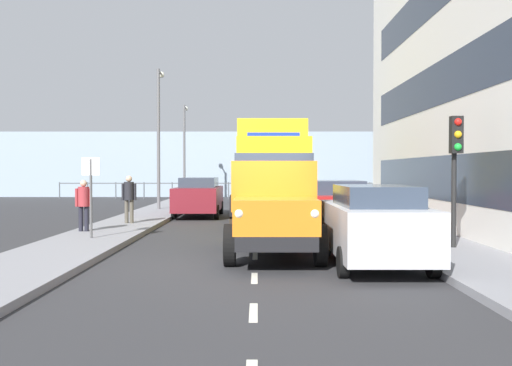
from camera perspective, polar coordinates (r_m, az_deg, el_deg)
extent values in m
plane|color=#2D2D30|center=(21.07, -0.01, -4.29)|extent=(80.00, 80.00, 0.00)
cube|color=gray|center=(21.56, 12.47, -3.99)|extent=(2.33, 40.55, 0.15)
cube|color=gray|center=(21.59, -12.47, -3.98)|extent=(2.33, 40.55, 0.15)
cube|color=silver|center=(8.43, -0.26, -12.70)|extent=(0.12, 1.10, 0.01)
cube|color=silver|center=(10.99, -0.16, -9.41)|extent=(0.12, 1.10, 0.01)
cube|color=silver|center=(13.71, -0.09, -7.27)|extent=(0.12, 1.10, 0.01)
cube|color=silver|center=(15.90, -0.06, -6.09)|extent=(0.12, 1.10, 0.01)
cube|color=silver|center=(18.38, -0.03, -5.09)|extent=(0.12, 1.10, 0.01)
cube|color=silver|center=(20.60, -0.01, -4.40)|extent=(0.12, 1.10, 0.01)
cube|color=silver|center=(23.54, 0.01, -3.69)|extent=(0.12, 1.10, 0.01)
cube|color=silver|center=(25.96, 0.02, -3.23)|extent=(0.12, 1.10, 0.01)
cube|color=silver|center=(28.76, 0.04, -2.79)|extent=(0.12, 1.10, 0.01)
cube|color=silver|center=(31.04, 0.05, -2.49)|extent=(0.12, 1.10, 0.01)
cube|color=silver|center=(33.43, 0.05, -2.23)|extent=(0.12, 1.10, 0.01)
cube|color=silver|center=(36.13, 0.06, -1.96)|extent=(0.12, 1.10, 0.01)
cube|color=silver|center=(39.12, 0.07, -1.72)|extent=(0.12, 1.10, 0.01)
cube|color=#2D3847|center=(17.24, 19.76, 0.40)|extent=(0.08, 21.05, 1.40)
cube|color=#2D3847|center=(17.46, 19.84, 10.29)|extent=(0.08, 21.05, 1.40)
cube|color=#8C9EAD|center=(44.25, 0.08, 1.86)|extent=(80.00, 0.80, 5.00)
cylinder|color=#4C5156|center=(43.00, 19.08, -0.72)|extent=(0.08, 0.08, 1.20)
cylinder|color=#4C5156|center=(42.39, 16.52, -0.73)|extent=(0.08, 0.08, 1.20)
cylinder|color=#4C5156|center=(41.87, 13.89, -0.74)|extent=(0.08, 0.08, 1.20)
cylinder|color=#4C5156|center=(41.44, 11.20, -0.75)|extent=(0.08, 0.08, 1.20)
cylinder|color=#4C5156|center=(41.11, 8.47, -0.76)|extent=(0.08, 0.08, 1.20)
cylinder|color=#4C5156|center=(40.86, 5.69, -0.76)|extent=(0.08, 0.08, 1.20)
cylinder|color=#4C5156|center=(40.72, 2.89, -0.76)|extent=(0.08, 0.08, 1.20)
cylinder|color=#4C5156|center=(40.67, 0.07, -0.76)|extent=(0.08, 0.08, 1.20)
cylinder|color=#4C5156|center=(40.73, -2.74, -0.76)|extent=(0.08, 0.08, 1.20)
cylinder|color=#4C5156|center=(40.88, -5.54, -0.76)|extent=(0.08, 0.08, 1.20)
cylinder|color=#4C5156|center=(41.12, -8.32, -0.75)|extent=(0.08, 0.08, 1.20)
cylinder|color=#4C5156|center=(41.46, -11.05, -0.75)|extent=(0.08, 0.08, 1.20)
cylinder|color=#4C5156|center=(41.90, -13.74, -0.74)|extent=(0.08, 0.08, 1.20)
cylinder|color=#4C5156|center=(42.42, -16.36, -0.73)|extent=(0.08, 0.08, 1.20)
cylinder|color=#4C5156|center=(43.04, -18.91, -0.72)|extent=(0.08, 0.08, 1.20)
cube|color=#4C5156|center=(40.66, 0.07, -0.03)|extent=(28.00, 0.08, 0.08)
cube|color=black|center=(13.94, 1.70, -4.66)|extent=(1.64, 5.60, 0.30)
cube|color=orange|center=(12.06, 1.93, -3.20)|extent=(1.72, 1.90, 0.70)
cube|color=silver|center=(11.17, 2.08, -3.71)|extent=(1.16, 0.08, 0.56)
sphere|color=white|center=(11.20, 5.84, -3.03)|extent=(0.20, 0.20, 0.20)
sphere|color=white|center=(11.15, -1.70, -3.05)|extent=(0.20, 0.20, 0.20)
cube|color=orange|center=(13.53, 1.74, -0.27)|extent=(1.93, 1.34, 1.15)
cube|color=#2D3847|center=(13.53, 1.74, 1.74)|extent=(1.78, 1.23, 0.56)
cube|color=#2D2319|center=(15.26, 1.56, -3.28)|extent=(2.10, 2.80, 0.16)
cube|color=black|center=(15.29, 5.34, -2.07)|extent=(0.08, 2.80, 0.56)
cube|color=black|center=(15.24, -2.23, -2.08)|extent=(0.08, 2.80, 0.56)
cylinder|color=black|center=(12.36, 6.41, -6.13)|extent=(0.24, 0.90, 0.90)
cylinder|color=black|center=(12.30, -2.62, -6.16)|extent=(0.24, 0.90, 0.90)
cylinder|color=black|center=(15.54, 5.12, -4.61)|extent=(0.24, 0.90, 0.90)
cylinder|color=black|center=(15.49, -2.04, -4.62)|extent=(0.24, 0.90, 0.90)
cube|color=gold|center=(19.20, 1.74, 0.61)|extent=(2.40, 2.21, 2.60)
cube|color=#2D3847|center=(19.20, 1.74, 2.32)|extent=(2.20, 2.04, 0.80)
cube|color=#1933B2|center=(19.23, 1.74, 4.79)|extent=(1.75, 0.20, 0.16)
cube|color=gold|center=(23.19, 1.47, 2.08)|extent=(2.50, 5.95, 3.00)
cube|color=black|center=(22.29, 1.52, -2.18)|extent=(2.00, 8.07, 0.36)
cylinder|color=black|center=(19.40, 5.13, -3.23)|extent=(0.28, 1.04, 1.04)
cylinder|color=black|center=(19.34, -1.68, -3.24)|extent=(0.28, 1.04, 1.04)
cylinder|color=black|center=(23.00, 4.35, -2.53)|extent=(0.28, 1.04, 1.04)
cylinder|color=black|center=(22.94, -1.40, -2.53)|extent=(0.28, 1.04, 1.04)
cylinder|color=black|center=(25.11, 3.99, -2.21)|extent=(0.28, 1.04, 1.04)
cylinder|color=black|center=(25.06, -1.26, -2.21)|extent=(0.28, 1.04, 1.04)
cube|color=#B7BABF|center=(12.51, 11.60, -4.44)|extent=(1.80, 4.40, 1.00)
cube|color=#2D3847|center=(12.26, 11.80, -1.23)|extent=(1.48, 2.42, 0.42)
cylinder|color=black|center=(13.77, 6.94, -6.00)|extent=(0.18, 0.60, 0.60)
cylinder|color=black|center=(14.07, 13.91, -5.87)|extent=(0.18, 0.60, 0.60)
cylinder|color=black|center=(11.09, 8.62, -7.77)|extent=(0.18, 0.60, 0.60)
cylinder|color=black|center=(11.47, 17.18, -7.51)|extent=(0.18, 0.60, 0.60)
cube|color=#B21E1E|center=(18.38, 7.90, -2.61)|extent=(1.83, 4.06, 1.00)
cube|color=#2D3847|center=(18.14, 7.99, -0.42)|extent=(1.50, 2.23, 0.42)
cylinder|color=black|center=(19.57, 4.87, -3.84)|extent=(0.18, 0.60, 0.60)
cylinder|color=black|center=(19.79, 9.90, -3.80)|extent=(0.18, 0.60, 0.60)
cylinder|color=black|center=(17.07, 5.57, -4.59)|extent=(0.18, 0.60, 0.60)
cylinder|color=black|center=(17.32, 11.31, -4.52)|extent=(0.18, 0.60, 0.60)
cube|color=maroon|center=(25.45, -5.69, -1.53)|extent=(1.87, 4.68, 1.00)
cube|color=#2D3847|center=(25.62, -5.65, 0.08)|extent=(1.53, 2.57, 0.42)
cylinder|color=black|center=(23.96, -3.93, -2.90)|extent=(0.18, 0.60, 0.60)
cylinder|color=black|center=(24.15, -8.14, -2.88)|extent=(0.18, 0.60, 0.60)
cylinder|color=black|center=(26.84, -3.49, -2.45)|extent=(0.18, 0.60, 0.60)
cylinder|color=black|center=(27.01, -7.25, -2.44)|extent=(0.18, 0.60, 0.60)
cylinder|color=black|center=(18.59, -16.45, -3.43)|extent=(0.14, 0.14, 0.77)
cylinder|color=black|center=(18.64, -16.98, -3.42)|extent=(0.14, 0.14, 0.77)
cylinder|color=maroon|center=(18.57, -16.73, -1.30)|extent=(0.34, 0.34, 0.61)
cylinder|color=maroon|center=(18.51, -16.08, -1.40)|extent=(0.09, 0.09, 0.56)
cylinder|color=maroon|center=(18.64, -17.38, -1.39)|extent=(0.09, 0.09, 0.56)
sphere|color=tan|center=(18.56, -16.74, -0.03)|extent=(0.21, 0.21, 0.21)
cylinder|color=#4C473D|center=(21.05, -12.24, -2.79)|extent=(0.14, 0.14, 0.82)
cylinder|color=#4C473D|center=(21.09, -12.72, -2.78)|extent=(0.14, 0.14, 0.82)
cylinder|color=black|center=(21.03, -12.49, -0.78)|extent=(0.34, 0.34, 0.65)
cylinder|color=black|center=(20.98, -11.91, -0.87)|extent=(0.09, 0.09, 0.60)
cylinder|color=black|center=(21.08, -13.08, -0.87)|extent=(0.09, 0.09, 0.60)
sphere|color=tan|center=(21.02, -12.50, 0.41)|extent=(0.22, 0.22, 0.22)
cylinder|color=black|center=(14.87, 19.04, 0.08)|extent=(0.12, 0.12, 3.20)
cube|color=black|center=(14.76, 19.25, 4.54)|extent=(0.28, 0.24, 0.90)
sphere|color=red|center=(14.67, 19.41, 5.74)|extent=(0.18, 0.18, 0.18)
sphere|color=orange|center=(14.64, 19.40, 4.57)|extent=(0.18, 0.18, 0.18)
sphere|color=green|center=(14.63, 19.39, 3.39)|extent=(0.18, 0.18, 0.18)
cylinder|color=#59595B|center=(28.55, -9.66, 4.33)|extent=(0.16, 0.16, 6.85)
cylinder|color=#59595B|center=(29.36, -9.53, 10.78)|extent=(0.10, 0.90, 0.10)
sphere|color=silver|center=(29.79, -9.38, 10.54)|extent=(0.32, 0.32, 0.32)
cylinder|color=#59595B|center=(38.21, -7.13, 3.07)|extent=(0.16, 0.16, 6.19)
cylinder|color=#59595B|center=(38.87, -7.06, 7.47)|extent=(0.10, 0.90, 0.10)
sphere|color=silver|center=(39.31, -6.98, 7.32)|extent=(0.32, 0.32, 0.32)
cylinder|color=#4C4C4C|center=(16.66, -16.05, -1.50)|extent=(0.07, 0.07, 2.20)
cube|color=silver|center=(16.64, -16.07, 1.60)|extent=(0.50, 0.04, 0.50)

